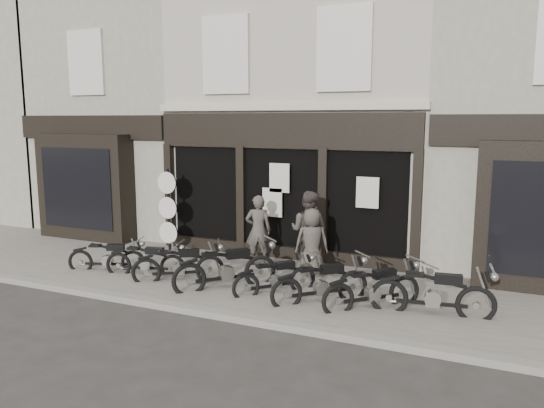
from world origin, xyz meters
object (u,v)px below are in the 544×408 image
at_px(man_right, 312,242).
at_px(motorcycle_3, 227,272).
at_px(motorcycle_1, 146,264).
at_px(advert_sign_post, 168,215).
at_px(motorcycle_0, 108,260).
at_px(motorcycle_2, 180,268).
at_px(man_centre, 309,231).
at_px(motorcycle_5, 321,287).
at_px(man_left, 258,230).
at_px(motorcycle_7, 433,298).
at_px(motorcycle_4, 276,281).
at_px(motorcycle_6, 373,292).

bearing_deg(man_right, motorcycle_3, 24.49).
xyz_separation_m(motorcycle_1, advert_sign_post, (-0.71, 1.94, 0.80)).
bearing_deg(motorcycle_0, motorcycle_1, -17.53).
bearing_deg(motorcycle_2, man_centre, 5.26).
bearing_deg(man_right, motorcycle_0, -5.75).
xyz_separation_m(motorcycle_0, motorcycle_1, (1.10, 0.07, 0.01)).
distance_m(motorcycle_2, motorcycle_5, 3.40).
relative_size(man_left, man_centre, 0.91).
bearing_deg(motorcycle_5, motorcycle_1, 134.90).
distance_m(motorcycle_1, man_right, 3.93).
height_order(motorcycle_2, motorcycle_3, motorcycle_3).
distance_m(motorcycle_7, advert_sign_post, 7.50).
height_order(motorcycle_2, man_left, man_left).
xyz_separation_m(motorcycle_2, man_right, (2.62, 1.58, 0.52)).
relative_size(man_left, man_right, 1.11).
height_order(motorcycle_4, man_right, man_right).
xyz_separation_m(motorcycle_1, motorcycle_7, (6.52, 0.08, 0.06)).
bearing_deg(man_right, motorcycle_6, 115.55).
relative_size(motorcycle_2, man_left, 1.05).
bearing_deg(man_right, motorcycle_4, 54.84).
bearing_deg(motorcycle_2, advert_sign_post, 96.95).
bearing_deg(motorcycle_4, man_right, 31.82).
bearing_deg(man_left, advert_sign_post, -24.52).
bearing_deg(motorcycle_2, motorcycle_5, -33.33).
bearing_deg(motorcycle_5, man_centre, 72.95).
distance_m(motorcycle_0, motorcycle_5, 5.46).
xyz_separation_m(motorcycle_1, motorcycle_6, (5.40, -0.00, 0.03)).
bearing_deg(motorcycle_2, motorcycle_7, -31.60).
xyz_separation_m(motorcycle_2, motorcycle_5, (3.40, -0.02, 0.01)).
distance_m(motorcycle_0, motorcycle_3, 3.29).
xyz_separation_m(motorcycle_4, advert_sign_post, (-4.01, 1.89, 0.81)).
bearing_deg(man_right, man_left, -36.07).
bearing_deg(advert_sign_post, motorcycle_7, -13.02).
xyz_separation_m(motorcycle_6, motorcycle_7, (1.12, 0.08, 0.03)).
distance_m(man_left, man_centre, 1.33).
height_order(motorcycle_6, motorcycle_7, motorcycle_7).
bearing_deg(man_left, motorcycle_6, 128.94).
bearing_deg(man_left, motorcycle_5, 118.12).
height_order(motorcycle_6, advert_sign_post, advert_sign_post).
height_order(motorcycle_6, man_right, man_right).
relative_size(motorcycle_1, motorcycle_6, 1.12).
xyz_separation_m(motorcycle_5, man_left, (-2.31, 1.91, 0.60)).
xyz_separation_m(motorcycle_0, man_right, (4.68, 1.59, 0.55)).
bearing_deg(motorcycle_0, motorcycle_2, -20.81).
bearing_deg(motorcycle_4, motorcycle_7, -47.06).
relative_size(motorcycle_6, man_left, 0.97).
bearing_deg(motorcycle_1, motorcycle_0, 168.29).
bearing_deg(motorcycle_1, man_centre, 13.39).
distance_m(motorcycle_2, man_right, 3.10).
height_order(motorcycle_2, advert_sign_post, advert_sign_post).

